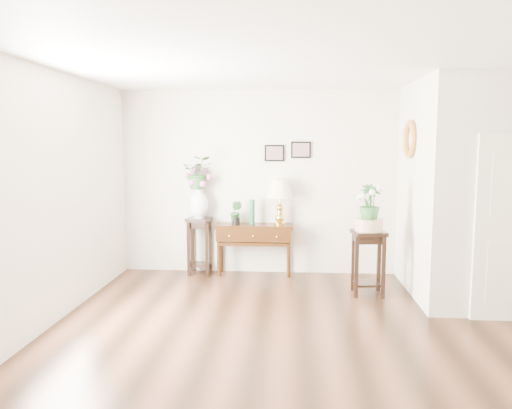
# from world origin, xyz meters

# --- Properties ---
(floor) EXTENTS (6.00, 5.50, 0.02)m
(floor) POSITION_xyz_m (0.00, 0.00, 0.00)
(floor) COLOR #57311F
(floor) RESTS_ON ground
(ceiling) EXTENTS (6.00, 5.50, 0.02)m
(ceiling) POSITION_xyz_m (0.00, 0.00, 2.80)
(ceiling) COLOR white
(ceiling) RESTS_ON ground
(wall_back) EXTENTS (6.00, 0.02, 2.80)m
(wall_back) POSITION_xyz_m (0.00, 2.75, 1.40)
(wall_back) COLOR silver
(wall_back) RESTS_ON ground
(wall_front) EXTENTS (6.00, 0.02, 2.80)m
(wall_front) POSITION_xyz_m (0.00, -2.75, 1.40)
(wall_front) COLOR silver
(wall_front) RESTS_ON ground
(wall_left) EXTENTS (0.02, 5.50, 2.80)m
(wall_left) POSITION_xyz_m (-3.00, 0.00, 1.40)
(wall_left) COLOR silver
(wall_left) RESTS_ON ground
(partition) EXTENTS (1.80, 1.95, 2.80)m
(partition) POSITION_xyz_m (2.10, 1.77, 1.40)
(partition) COLOR silver
(partition) RESTS_ON floor
(art_print_left) EXTENTS (0.30, 0.02, 0.25)m
(art_print_left) POSITION_xyz_m (-0.65, 2.73, 1.85)
(art_print_left) COLOR black
(art_print_left) RESTS_ON wall_back
(art_print_right) EXTENTS (0.30, 0.02, 0.25)m
(art_print_right) POSITION_xyz_m (-0.25, 2.73, 1.90)
(art_print_right) COLOR black
(art_print_right) RESTS_ON wall_back
(wall_ornament) EXTENTS (0.07, 0.51, 0.51)m
(wall_ornament) POSITION_xyz_m (1.16, 1.90, 2.05)
(wall_ornament) COLOR orange
(wall_ornament) RESTS_ON partition
(console_table) EXTENTS (1.17, 0.39, 0.78)m
(console_table) POSITION_xyz_m (-0.95, 2.57, 0.39)
(console_table) COLOR black
(console_table) RESTS_ON floor
(table_lamp) EXTENTS (0.53, 0.53, 0.70)m
(table_lamp) POSITION_xyz_m (-0.56, 2.57, 1.13)
(table_lamp) COLOR gold
(table_lamp) RESTS_ON console_table
(green_vase) EXTENTS (0.09, 0.09, 0.38)m
(green_vase) POSITION_xyz_m (-0.98, 2.57, 0.95)
(green_vase) COLOR #1A512F
(green_vase) RESTS_ON console_table
(potted_plant) EXTENTS (0.23, 0.20, 0.34)m
(potted_plant) POSITION_xyz_m (-1.22, 2.57, 0.95)
(potted_plant) COLOR #2A5F2B
(potted_plant) RESTS_ON console_table
(plant_stand_a) EXTENTS (0.40, 0.40, 0.87)m
(plant_stand_a) POSITION_xyz_m (-1.79, 2.57, 0.44)
(plant_stand_a) COLOR black
(plant_stand_a) RESTS_ON floor
(porcelain_vase) EXTENTS (0.35, 0.35, 0.49)m
(porcelain_vase) POSITION_xyz_m (-1.79, 2.57, 1.10)
(porcelain_vase) COLOR white
(porcelain_vase) RESTS_ON plant_stand_a
(lily_arrangement) EXTENTS (0.47, 0.41, 0.50)m
(lily_arrangement) POSITION_xyz_m (-1.79, 2.57, 1.52)
(lily_arrangement) COLOR #2A5F2B
(lily_arrangement) RESTS_ON porcelain_vase
(plant_stand_b) EXTENTS (0.46, 0.46, 0.86)m
(plant_stand_b) POSITION_xyz_m (0.63, 1.67, 0.43)
(plant_stand_b) COLOR black
(plant_stand_b) RESTS_ON floor
(ceramic_bowl) EXTENTS (0.37, 0.37, 0.16)m
(ceramic_bowl) POSITION_xyz_m (0.63, 1.67, 0.94)
(ceramic_bowl) COLOR beige
(ceramic_bowl) RESTS_ON plant_stand_b
(narcissus) EXTENTS (0.34, 0.34, 0.49)m
(narcissus) POSITION_xyz_m (0.63, 1.67, 1.22)
(narcissus) COLOR #2A5F2B
(narcissus) RESTS_ON ceramic_bowl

